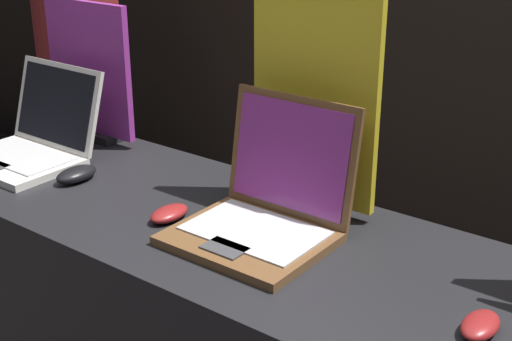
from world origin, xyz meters
The scene contains 8 objects.
laptop_front centered at (-0.77, 0.28, 0.99)m, with size 0.33×0.31×0.25m.
mouse_front centered at (-0.55, 0.25, 0.95)m, with size 0.07×0.12×0.04m.
promo_stand_front centered at (-0.77, 0.50, 1.13)m, with size 0.33×0.07×0.41m.
laptop_middle centered at (0.02, 0.31, 1.00)m, with size 0.32×0.32×0.29m.
mouse_middle centered at (-0.20, 0.23, 0.95)m, with size 0.06×0.11×0.03m.
promo_stand_middle centered at (0.02, 0.49, 1.19)m, with size 0.32×0.07×0.53m.
mouse_back centered at (0.53, 0.22, 0.95)m, with size 0.06×0.10×0.03m.
person_bystander centered at (-1.45, 1.02, 0.93)m, with size 0.34×0.34×1.79m.
Camera 1 is at (0.85, -0.82, 1.64)m, focal length 50.00 mm.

